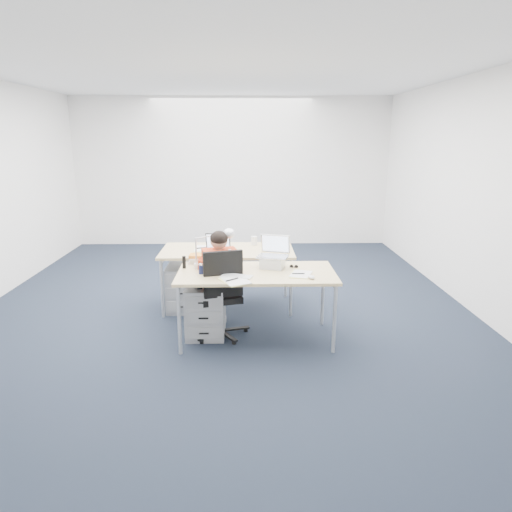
% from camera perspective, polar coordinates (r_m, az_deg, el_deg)
% --- Properties ---
extents(floor, '(7.00, 7.00, 0.00)m').
position_cam_1_polar(floor, '(5.75, -3.87, -6.34)').
color(floor, black).
rests_on(floor, ground).
extents(room, '(6.02, 7.02, 2.80)m').
position_cam_1_polar(room, '(5.38, -4.19, 10.94)').
color(room, white).
rests_on(room, ground).
extents(desk_near, '(1.60, 0.80, 0.73)m').
position_cam_1_polar(desk_near, '(4.65, 0.04, -2.53)').
color(desk_near, '#D1B578').
rests_on(desk_near, ground).
extents(desk_far, '(1.60, 0.80, 0.73)m').
position_cam_1_polar(desk_far, '(5.57, -3.59, 0.34)').
color(desk_far, '#D1B578').
rests_on(desk_far, ground).
extents(office_chair, '(0.75, 0.75, 0.97)m').
position_cam_1_polar(office_chair, '(4.86, -4.47, -6.91)').
color(office_chair, black).
rests_on(office_chair, ground).
extents(seated_person, '(0.43, 0.65, 1.13)m').
position_cam_1_polar(seated_person, '(4.91, -4.82, -3.02)').
color(seated_person, '#C23D1B').
rests_on(seated_person, ground).
extents(drawer_pedestal_near, '(0.40, 0.50, 0.55)m').
position_cam_1_polar(drawer_pedestal_near, '(4.92, -6.30, -6.69)').
color(drawer_pedestal_near, '#97999C').
rests_on(drawer_pedestal_near, ground).
extents(drawer_pedestal_far, '(0.40, 0.50, 0.55)m').
position_cam_1_polar(drawer_pedestal_far, '(5.66, -8.94, -3.88)').
color(drawer_pedestal_far, '#97999C').
rests_on(drawer_pedestal_far, ground).
extents(silver_laptop, '(0.37, 0.32, 0.33)m').
position_cam_1_polar(silver_laptop, '(4.75, 2.09, 0.44)').
color(silver_laptop, silver).
rests_on(silver_laptop, desk_near).
extents(wireless_keyboard, '(0.32, 0.22, 0.02)m').
position_cam_1_polar(wireless_keyboard, '(4.48, -2.39, -2.52)').
color(wireless_keyboard, white).
rests_on(wireless_keyboard, desk_near).
extents(computer_mouse, '(0.09, 0.11, 0.03)m').
position_cam_1_polar(computer_mouse, '(4.44, 6.93, -2.63)').
color(computer_mouse, white).
rests_on(computer_mouse, desk_near).
extents(headphones, '(0.20, 0.16, 0.03)m').
position_cam_1_polar(headphones, '(4.92, -4.73, -0.89)').
color(headphones, black).
rests_on(headphones, desk_near).
extents(can_koozie, '(0.08, 0.08, 0.10)m').
position_cam_1_polar(can_koozie, '(4.59, -6.79, -1.58)').
color(can_koozie, '#13183B').
rests_on(can_koozie, desk_near).
extents(water_bottle, '(0.08, 0.08, 0.22)m').
position_cam_1_polar(water_bottle, '(4.67, -3.28, -0.49)').
color(water_bottle, silver).
rests_on(water_bottle, desk_near).
extents(bear_figurine, '(0.09, 0.07, 0.16)m').
position_cam_1_polar(bear_figurine, '(4.77, -6.37, -0.58)').
color(bear_figurine, '#29711E').
rests_on(bear_figurine, desk_near).
extents(book_stack, '(0.25, 0.22, 0.09)m').
position_cam_1_polar(book_stack, '(4.99, -7.15, -0.34)').
color(book_stack, silver).
rests_on(book_stack, desk_near).
extents(cordless_phone, '(0.04, 0.02, 0.13)m').
position_cam_1_polar(cordless_phone, '(4.80, -8.98, -0.77)').
color(cordless_phone, black).
rests_on(cordless_phone, desk_near).
extents(papers_left, '(0.33, 0.38, 0.01)m').
position_cam_1_polar(papers_left, '(4.34, -2.73, -3.10)').
color(papers_left, '#F2F08C').
rests_on(papers_left, desk_near).
extents(papers_right, '(0.26, 0.31, 0.01)m').
position_cam_1_polar(papers_right, '(4.56, 5.54, -2.31)').
color(papers_right, '#F2F08C').
rests_on(papers_right, desk_near).
extents(sunglasses, '(0.10, 0.06, 0.02)m').
position_cam_1_polar(sunglasses, '(4.80, 4.75, -1.34)').
color(sunglasses, black).
rests_on(sunglasses, desk_near).
extents(desk_lamp, '(0.39, 0.15, 0.44)m').
position_cam_1_polar(desk_lamp, '(4.73, -5.93, 1.04)').
color(desk_lamp, silver).
rests_on(desk_lamp, desk_near).
extents(dark_laptop, '(0.34, 0.33, 0.22)m').
position_cam_1_polar(dark_laptop, '(5.44, -4.98, 1.64)').
color(dark_laptop, black).
rests_on(dark_laptop, desk_far).
extents(far_cup, '(0.10, 0.10, 0.11)m').
position_cam_1_polar(far_cup, '(5.78, -0.22, 1.94)').
color(far_cup, white).
rests_on(far_cup, desk_far).
extents(far_papers, '(0.23, 0.32, 0.01)m').
position_cam_1_polar(far_papers, '(5.60, -6.59, 0.89)').
color(far_papers, white).
rests_on(far_papers, desk_far).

